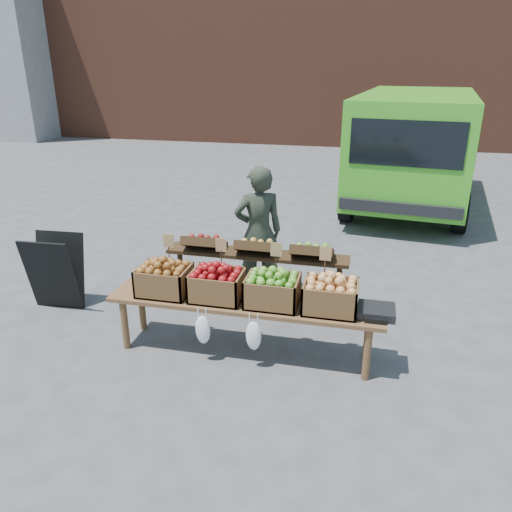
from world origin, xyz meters
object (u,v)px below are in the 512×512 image
(vendor, at_px, (258,232))
(crate_green_apples, at_px, (330,297))
(delivery_van, at_px, (412,151))
(crate_russet_pears, at_px, (217,285))
(display_bench, at_px, (245,327))
(crate_golden_apples, at_px, (164,280))
(crate_red_apples, at_px, (272,291))
(weighing_scale, at_px, (376,311))
(back_table, at_px, (257,276))
(chalkboard_sign, at_px, (56,272))

(vendor, relative_size, crate_green_apples, 3.24)
(delivery_van, relative_size, crate_russet_pears, 9.64)
(display_bench, distance_m, crate_golden_apples, 0.93)
(crate_red_apples, xyz_separation_m, weighing_scale, (0.97, 0.00, -0.10))
(display_bench, bearing_deg, crate_russet_pears, 180.00)
(delivery_van, distance_m, crate_russet_pears, 6.41)
(vendor, xyz_separation_m, crate_green_apples, (0.99, -1.36, -0.10))
(back_table, height_order, crate_green_apples, back_table)
(crate_red_apples, bearing_deg, crate_green_apples, 0.00)
(vendor, height_order, chalkboard_sign, vendor)
(crate_russet_pears, bearing_deg, crate_green_apples, 0.00)
(crate_green_apples, height_order, weighing_scale, crate_green_apples)
(chalkboard_sign, bearing_deg, back_table, 3.20)
(vendor, distance_m, crate_russet_pears, 1.37)
(display_bench, relative_size, crate_golden_apples, 5.40)
(vendor, relative_size, chalkboard_sign, 1.80)
(vendor, distance_m, back_table, 0.71)
(crate_russet_pears, bearing_deg, crate_golden_apples, 180.00)
(weighing_scale, bearing_deg, chalkboard_sign, 172.76)
(vendor, xyz_separation_m, back_table, (0.13, -0.64, -0.29))
(display_bench, height_order, crate_russet_pears, crate_russet_pears)
(crate_red_apples, height_order, crate_green_apples, same)
(display_bench, bearing_deg, chalkboard_sign, 169.06)
(chalkboard_sign, bearing_deg, crate_golden_apples, -19.47)
(delivery_van, xyz_separation_m, back_table, (-1.91, -5.31, -0.56))
(back_table, bearing_deg, vendor, 101.32)
(display_bench, xyz_separation_m, weighing_scale, (1.25, 0.00, 0.33))
(vendor, xyz_separation_m, weighing_scale, (1.42, -1.36, -0.20))
(chalkboard_sign, distance_m, crate_russet_pears, 2.18)
(delivery_van, distance_m, display_bench, 6.37)
(chalkboard_sign, relative_size, crate_russet_pears, 1.80)
(crate_golden_apples, relative_size, crate_russet_pears, 1.00)
(crate_green_apples, bearing_deg, weighing_scale, 0.00)
(delivery_van, bearing_deg, crate_russet_pears, -102.69)
(vendor, xyz_separation_m, display_bench, (0.17, -1.36, -0.53))
(display_bench, relative_size, crate_red_apples, 5.40)
(vendor, bearing_deg, crate_green_apples, 101.68)
(delivery_van, bearing_deg, back_table, -102.88)
(vendor, bearing_deg, back_table, 76.86)
(crate_russet_pears, bearing_deg, weighing_scale, 0.00)
(crate_russet_pears, height_order, weighing_scale, crate_russet_pears)
(crate_golden_apples, bearing_deg, crate_russet_pears, 0.00)
(crate_red_apples, height_order, weighing_scale, crate_red_apples)
(vendor, height_order, crate_russet_pears, vendor)
(crate_golden_apples, xyz_separation_m, crate_russet_pears, (0.55, 0.00, 0.00))
(delivery_van, height_order, crate_golden_apples, delivery_van)
(back_table, bearing_deg, crate_green_apples, -39.78)
(vendor, relative_size, crate_russet_pears, 3.24)
(delivery_van, xyz_separation_m, weighing_scale, (-0.62, -6.03, -0.47))
(crate_red_apples, bearing_deg, crate_golden_apples, 180.00)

